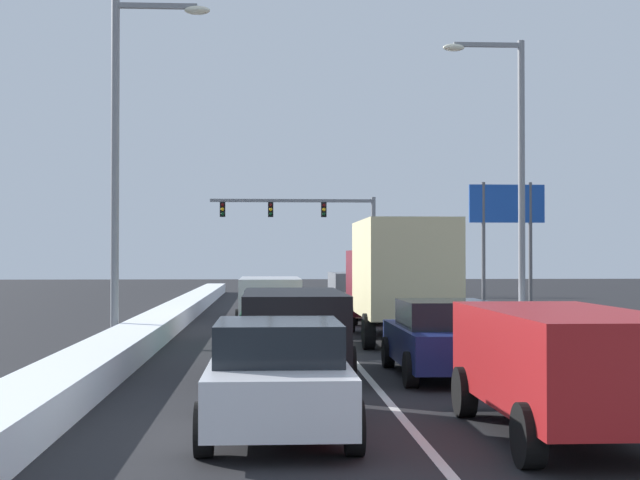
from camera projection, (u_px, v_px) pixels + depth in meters
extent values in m
plane|color=black|center=(335.00, 339.00, 27.08)|extent=(142.85, 142.85, 0.00)
cube|color=silver|center=(324.00, 325.00, 32.57)|extent=(0.14, 60.44, 0.01)
cube|color=white|center=(475.00, 315.00, 32.88)|extent=(1.88, 60.44, 0.64)
cube|color=white|center=(170.00, 317.00, 32.27)|extent=(1.21, 60.44, 0.58)
cube|color=maroon|center=(564.00, 358.00, 12.27)|extent=(1.95, 4.90, 1.25)
cube|color=black|center=(637.00, 357.00, 9.87)|extent=(1.56, 0.06, 0.55)
cube|color=red|center=(564.00, 393.00, 9.83)|extent=(0.20, 0.08, 0.28)
cylinder|color=black|center=(465.00, 392.00, 13.90)|extent=(0.25, 0.74, 0.74)
cylinder|color=black|center=(591.00, 391.00, 14.01)|extent=(0.25, 0.74, 0.74)
cylinder|color=black|center=(529.00, 435.00, 10.51)|extent=(0.25, 0.74, 0.74)
cube|color=navy|center=(443.00, 345.00, 18.55)|extent=(1.82, 4.50, 0.70)
cube|color=black|center=(444.00, 315.00, 18.41)|extent=(1.64, 2.20, 0.55)
cube|color=red|center=(427.00, 350.00, 16.32)|extent=(0.24, 0.08, 0.14)
cube|color=red|center=(506.00, 349.00, 16.40)|extent=(0.24, 0.08, 0.14)
cylinder|color=black|center=(388.00, 352.00, 20.04)|extent=(0.22, 0.66, 0.66)
cylinder|color=black|center=(471.00, 352.00, 20.14)|extent=(0.22, 0.66, 0.66)
cylinder|color=black|center=(410.00, 370.00, 16.95)|extent=(0.22, 0.66, 0.66)
cylinder|color=black|center=(508.00, 369.00, 17.05)|extent=(0.22, 0.66, 0.66)
cube|color=maroon|center=(387.00, 283.00, 29.18)|extent=(2.35, 2.20, 2.00)
cube|color=#D1C18C|center=(404.00, 268.00, 25.60)|extent=(2.35, 5.00, 2.60)
cylinder|color=black|center=(350.00, 318.00, 29.40)|extent=(0.28, 0.92, 0.92)
cylinder|color=black|center=(421.00, 317.00, 29.53)|extent=(0.28, 0.92, 0.92)
cylinder|color=black|center=(369.00, 331.00, 24.01)|extent=(0.28, 0.92, 0.92)
cylinder|color=black|center=(456.00, 331.00, 24.14)|extent=(0.28, 0.92, 0.92)
cube|color=#937F60|center=(375.00, 305.00, 34.07)|extent=(1.82, 4.50, 0.70)
cube|color=black|center=(375.00, 288.00, 33.94)|extent=(1.64, 2.20, 0.55)
cube|color=red|center=(362.00, 304.00, 31.84)|extent=(0.24, 0.08, 0.14)
cube|color=red|center=(402.00, 304.00, 31.92)|extent=(0.24, 0.08, 0.14)
cylinder|color=black|center=(346.00, 310.00, 35.57)|extent=(0.22, 0.66, 0.66)
cylinder|color=black|center=(393.00, 310.00, 35.67)|extent=(0.22, 0.66, 0.66)
cylinder|color=black|center=(354.00, 316.00, 32.47)|extent=(0.22, 0.66, 0.66)
cylinder|color=black|center=(405.00, 315.00, 32.57)|extent=(0.22, 0.66, 0.66)
cube|color=slate|center=(354.00, 287.00, 41.08)|extent=(1.95, 4.90, 1.25)
cube|color=black|center=(359.00, 282.00, 38.67)|extent=(1.56, 0.06, 0.55)
cube|color=red|center=(340.00, 291.00, 38.63)|extent=(0.20, 0.08, 0.28)
cube|color=red|center=(378.00, 291.00, 38.72)|extent=(0.20, 0.08, 0.28)
cylinder|color=black|center=(329.00, 301.00, 42.71)|extent=(0.25, 0.74, 0.74)
cylinder|color=black|center=(371.00, 300.00, 42.82)|extent=(0.25, 0.74, 0.74)
cylinder|color=black|center=(335.00, 304.00, 39.31)|extent=(0.25, 0.74, 0.74)
cylinder|color=black|center=(380.00, 304.00, 39.42)|extent=(0.25, 0.74, 0.74)
cube|color=silver|center=(278.00, 385.00, 12.68)|extent=(1.82, 4.50, 0.70)
cube|color=black|center=(278.00, 342.00, 12.54)|extent=(1.64, 2.20, 0.55)
cube|color=red|center=(218.00, 402.00, 10.45)|extent=(0.24, 0.08, 0.14)
cube|color=red|center=(342.00, 401.00, 10.53)|extent=(0.24, 0.08, 0.14)
cylinder|color=black|center=(218.00, 392.00, 14.17)|extent=(0.22, 0.66, 0.66)
cylinder|color=black|center=(335.00, 391.00, 14.28)|extent=(0.22, 0.66, 0.66)
cylinder|color=black|center=(204.00, 430.00, 11.08)|extent=(0.22, 0.66, 0.66)
cylinder|color=black|center=(354.00, 428.00, 11.18)|extent=(0.22, 0.66, 0.66)
cube|color=black|center=(293.00, 323.00, 18.81)|extent=(1.95, 4.90, 1.25)
cube|color=black|center=(297.00, 317.00, 16.41)|extent=(1.56, 0.06, 0.55)
cube|color=red|center=(253.00, 338.00, 16.37)|extent=(0.20, 0.08, 0.28)
cube|color=red|center=(342.00, 338.00, 16.46)|extent=(0.20, 0.08, 0.28)
cylinder|color=black|center=(247.00, 349.00, 20.44)|extent=(0.25, 0.74, 0.74)
cylinder|color=black|center=(335.00, 348.00, 20.55)|extent=(0.25, 0.74, 0.74)
cylinder|color=black|center=(243.00, 367.00, 17.05)|extent=(0.25, 0.74, 0.74)
cylinder|color=black|center=(348.00, 366.00, 17.16)|extent=(0.25, 0.74, 0.74)
cube|color=#1E5633|center=(276.00, 322.00, 24.80)|extent=(1.82, 4.50, 0.70)
cube|color=black|center=(276.00, 300.00, 24.66)|extent=(1.64, 2.20, 0.55)
cube|color=red|center=(249.00, 324.00, 22.57)|extent=(0.24, 0.08, 0.14)
cube|color=red|center=(306.00, 324.00, 22.65)|extent=(0.24, 0.08, 0.14)
cylinder|color=black|center=(244.00, 329.00, 26.29)|extent=(0.22, 0.66, 0.66)
cylinder|color=black|center=(307.00, 329.00, 26.39)|extent=(0.22, 0.66, 0.66)
cylinder|color=black|center=(241.00, 339.00, 23.20)|extent=(0.22, 0.66, 0.66)
cylinder|color=black|center=(313.00, 339.00, 23.30)|extent=(0.22, 0.66, 0.66)
cube|color=#B7BABF|center=(270.00, 297.00, 31.01)|extent=(1.95, 4.90, 1.25)
cube|color=black|center=(270.00, 291.00, 28.61)|extent=(1.56, 0.06, 0.55)
cube|color=red|center=(245.00, 303.00, 28.57)|extent=(0.20, 0.08, 0.28)
cube|color=red|center=(296.00, 303.00, 28.66)|extent=(0.20, 0.08, 0.28)
cylinder|color=black|center=(242.00, 314.00, 32.64)|extent=(0.25, 0.74, 0.74)
cylinder|color=black|center=(297.00, 314.00, 32.75)|extent=(0.25, 0.74, 0.74)
cylinder|color=black|center=(240.00, 321.00, 29.25)|extent=(0.25, 0.74, 0.74)
cylinder|color=black|center=(301.00, 321.00, 29.36)|extent=(0.25, 0.74, 0.74)
cube|color=#38383D|center=(267.00, 300.00, 37.33)|extent=(1.82, 4.50, 0.70)
cube|color=black|center=(267.00, 285.00, 37.19)|extent=(1.64, 2.20, 0.55)
cube|color=red|center=(249.00, 300.00, 35.10)|extent=(0.24, 0.08, 0.14)
cube|color=red|center=(286.00, 300.00, 35.18)|extent=(0.24, 0.08, 0.14)
cylinder|color=black|center=(246.00, 306.00, 38.82)|extent=(0.22, 0.66, 0.66)
cylinder|color=black|center=(289.00, 306.00, 38.92)|extent=(0.22, 0.66, 0.66)
cylinder|color=black|center=(244.00, 310.00, 35.73)|extent=(0.22, 0.66, 0.66)
cylinder|color=black|center=(291.00, 310.00, 35.83)|extent=(0.22, 0.66, 0.66)
cylinder|color=slate|center=(373.00, 245.00, 60.33)|extent=(0.28, 0.28, 6.20)
cube|color=slate|center=(292.00, 201.00, 60.08)|extent=(10.46, 0.20, 0.20)
cube|color=black|center=(324.00, 210.00, 60.18)|extent=(0.34, 0.34, 0.95)
sphere|color=#4C0A0A|center=(324.00, 205.00, 60.00)|extent=(0.22, 0.22, 0.22)
sphere|color=#F2AD14|center=(324.00, 210.00, 60.00)|extent=(0.22, 0.22, 0.22)
sphere|color=#0C3819|center=(324.00, 214.00, 59.99)|extent=(0.22, 0.22, 0.22)
cube|color=black|center=(271.00, 210.00, 59.99)|extent=(0.34, 0.34, 0.95)
sphere|color=#4C0A0A|center=(271.00, 205.00, 59.80)|extent=(0.22, 0.22, 0.22)
sphere|color=#F2AD14|center=(271.00, 209.00, 59.80)|extent=(0.22, 0.22, 0.22)
sphere|color=#0C3819|center=(271.00, 214.00, 59.79)|extent=(0.22, 0.22, 0.22)
cube|color=black|center=(223.00, 209.00, 59.81)|extent=(0.34, 0.34, 0.95)
sphere|color=#4C0A0A|center=(222.00, 205.00, 59.63)|extent=(0.22, 0.22, 0.22)
sphere|color=#F2AD14|center=(222.00, 209.00, 59.62)|extent=(0.22, 0.22, 0.22)
sphere|color=#0C3819|center=(222.00, 214.00, 59.62)|extent=(0.22, 0.22, 0.22)
cylinder|color=gray|center=(522.00, 185.00, 30.27)|extent=(0.22, 0.22, 9.35)
cube|color=gray|center=(487.00, 45.00, 30.28)|extent=(2.20, 0.14, 0.14)
ellipsoid|color=#EAE5C6|center=(454.00, 48.00, 30.22)|extent=(0.70, 0.36, 0.24)
cylinder|color=gray|center=(115.00, 172.00, 25.38)|extent=(0.22, 0.22, 9.34)
cube|color=gray|center=(157.00, 6.00, 25.53)|extent=(2.20, 0.14, 0.14)
ellipsoid|color=#EAE5C6|center=(197.00, 10.00, 25.59)|extent=(0.70, 0.36, 0.24)
cylinder|color=#59595B|center=(483.00, 248.00, 39.41)|extent=(0.16, 0.16, 5.50)
cylinder|color=#59595B|center=(530.00, 248.00, 39.53)|extent=(0.16, 0.16, 5.50)
cube|color=#1947A5|center=(507.00, 204.00, 39.50)|extent=(3.20, 0.12, 1.60)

